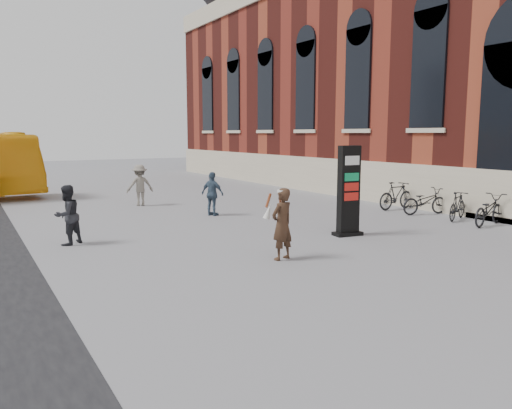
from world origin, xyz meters
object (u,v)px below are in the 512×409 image
woman (282,223)px  bike_4 (489,210)px  pedestrian_b (140,185)px  bike_5 (457,206)px  info_pylon (349,191)px  bike_6 (425,201)px  pedestrian_c (213,194)px  bike_7 (396,196)px  pedestrian_a (67,215)px

woman → bike_4: 8.43m
pedestrian_b → bike_5: bearing=136.5°
info_pylon → pedestrian_b: (-3.39, 9.30, -0.47)m
woman → bike_6: size_ratio=0.91×
woman → bike_4: woman is taller
pedestrian_b → bike_6: size_ratio=0.90×
bike_5 → bike_6: size_ratio=0.88×
bike_4 → pedestrian_b: bearing=27.2°
info_pylon → woman: (-3.30, -1.41, -0.44)m
woman → pedestrian_b: 10.70m
pedestrian_b → bike_5: size_ratio=1.03×
pedestrian_c → bike_7: 7.40m
info_pylon → pedestrian_a: bearing=165.5°
bike_7 → pedestrian_b: bearing=52.1°
info_pylon → bike_7: info_pylon is taller
pedestrian_c → pedestrian_a: bearing=85.8°
pedestrian_a → pedestrian_b: size_ratio=0.95×
pedestrian_a → bike_7: bearing=147.2°
pedestrian_a → pedestrian_c: bearing=170.7°
woman → bike_7: 9.50m
bike_6 → info_pylon: bearing=118.7°
bike_6 → woman: bearing=121.3°
bike_7 → pedestrian_c: bearing=69.9°
pedestrian_c → bike_7: pedestrian_c is taller
woman → pedestrian_b: size_ratio=1.01×
pedestrian_b → woman: bearing=94.2°
pedestrian_a → bike_6: (12.56, -1.40, -0.32)m
woman → bike_6: (8.42, 2.93, -0.39)m
woman → bike_4: size_ratio=0.88×
bike_5 → bike_6: bearing=-21.1°
woman → pedestrian_c: woman is taller
info_pylon → bike_4: info_pylon is taller
pedestrian_b → bike_4: pedestrian_b is taller
bike_5 → woman: bearing=79.0°
info_pylon → pedestrian_b: info_pylon is taller
bike_4 → bike_6: bike_4 is taller
pedestrian_b → bike_7: size_ratio=0.93×
woman → bike_6: 8.92m
info_pylon → bike_6: 5.40m
pedestrian_c → info_pylon: bearing=171.5°
bike_7 → woman: bearing=116.3°
woman → bike_7: bearing=-166.9°
pedestrian_b → bike_4: bearing=133.0°
bike_5 → bike_6: (0.00, 1.43, -0.00)m
bike_6 → bike_7: bearing=12.1°
pedestrian_a → info_pylon: bearing=125.5°
pedestrian_b → pedestrian_c: (1.50, -3.94, -0.05)m
pedestrian_a → bike_7: 12.56m
pedestrian_c → bike_7: (7.00, -2.39, -0.25)m
pedestrian_b → bike_7: pedestrian_b is taller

